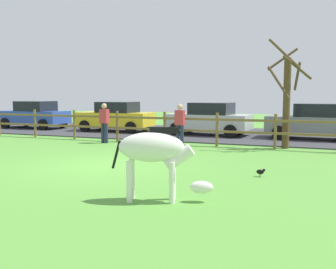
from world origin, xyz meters
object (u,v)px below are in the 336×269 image
parked_car_grey (315,121)px  parked_car_blue (34,114)px  zebra (156,153)px  visitor_left_of_tree (104,121)px  bare_tree (287,96)px  parked_car_silver (209,118)px  parked_car_yellow (116,116)px  crow_on_grass (261,172)px  visitor_right_of_tree (180,123)px

parked_car_grey → parked_car_blue: 15.20m
zebra → visitor_left_of_tree: bearing=126.7°
visitor_left_of_tree → parked_car_grey: bearing=26.9°
parked_car_blue → bare_tree: bearing=-12.4°
parked_car_grey → parked_car_silver: same height
zebra → parked_car_silver: parked_car_silver is taller
zebra → parked_car_yellow: (-7.11, 11.35, -0.08)m
crow_on_grass → parked_car_yellow: (-8.68, 8.47, 0.72)m
crow_on_grass → parked_car_yellow: 12.15m
parked_car_blue → visitor_left_of_tree: bearing=-30.2°
crow_on_grass → visitor_right_of_tree: 5.87m
crow_on_grass → visitor_right_of_tree: bearing=129.3°
bare_tree → crow_on_grass: 5.59m
parked_car_yellow → visitor_right_of_tree: bearing=-38.4°
parked_car_yellow → parked_car_grey: bearing=-0.4°
crow_on_grass → parked_car_blue: 16.35m
zebra → crow_on_grass: bearing=61.3°
parked_car_grey → parked_car_blue: same height
parked_car_grey → parked_car_silver: (-4.77, 0.07, 0.00)m
bare_tree → visitor_left_of_tree: bearing=-172.0°
parked_car_silver → parked_car_yellow: (-5.12, -0.01, 0.00)m
visitor_left_of_tree → visitor_right_of_tree: size_ratio=1.00×
bare_tree → parked_car_yellow: 9.50m
crow_on_grass → visitor_left_of_tree: visitor_left_of_tree is taller
bare_tree → zebra: size_ratio=2.11×
parked_car_silver → parked_car_yellow: same height
parked_car_grey → visitor_right_of_tree: bearing=-141.4°
zebra → parked_car_grey: bearing=76.2°
crow_on_grass → parked_car_silver: size_ratio=0.05×
crow_on_grass → visitor_right_of_tree: (-3.68, 4.50, 0.78)m
crow_on_grass → parked_car_blue: parked_car_blue is taller
visitor_right_of_tree → zebra: bearing=-74.1°
bare_tree → zebra: 8.41m
crow_on_grass → visitor_right_of_tree: visitor_right_of_tree is taller
crow_on_grass → parked_car_blue: (-14.00, 8.41, 0.72)m
parked_car_grey → visitor_right_of_tree: (-4.88, -3.90, 0.06)m
parked_car_blue → parked_car_yellow: bearing=0.6°
parked_car_silver → parked_car_blue: 10.43m
bare_tree → parked_car_silver: bearing=139.7°
parked_car_yellow → visitor_right_of_tree: visitor_right_of_tree is taller
crow_on_grass → parked_car_blue: size_ratio=0.05×
parked_car_yellow → visitor_left_of_tree: size_ratio=2.44×
parked_car_silver → visitor_left_of_tree: 5.36m
parked_car_silver → parked_car_yellow: 5.12m
parked_car_silver → parked_car_yellow: bearing=-179.9°
bare_tree → parked_car_yellow: bearing=160.3°
visitor_right_of_tree → bare_tree: bearing=11.4°
parked_car_grey → visitor_left_of_tree: (-8.11, -4.12, 0.06)m
zebra → visitor_left_of_tree: size_ratio=1.15×
parked_car_grey → parked_car_yellow: (-9.88, 0.07, 0.00)m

